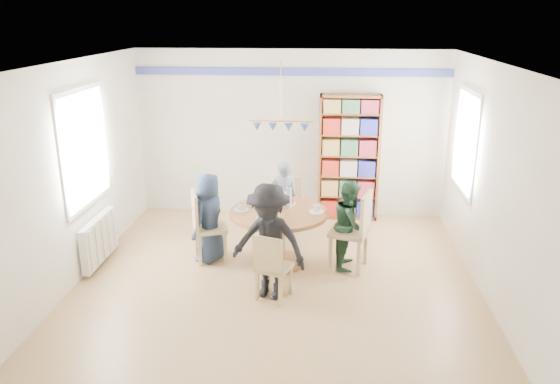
# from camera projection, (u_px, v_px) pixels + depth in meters

# --- Properties ---
(ground) EXTENTS (5.00, 5.00, 0.00)m
(ground) POSITION_uv_depth(u_px,v_px,m) (277.00, 280.00, 6.92)
(ground) COLOR tan
(room_shell) EXTENTS (5.00, 5.00, 5.00)m
(room_shell) POSITION_uv_depth(u_px,v_px,m) (263.00, 138.00, 7.25)
(room_shell) COLOR white
(room_shell) RESTS_ON ground
(radiator) EXTENTS (0.12, 1.00, 0.60)m
(radiator) POSITION_uv_depth(u_px,v_px,m) (99.00, 239.00, 7.29)
(radiator) COLOR silver
(radiator) RESTS_ON ground
(dining_table) EXTENTS (1.30, 1.30, 0.75)m
(dining_table) POSITION_uv_depth(u_px,v_px,m) (279.00, 225.00, 7.23)
(dining_table) COLOR brown
(dining_table) RESTS_ON ground
(chair_left) EXTENTS (0.55, 0.55, 0.97)m
(chair_left) POSITION_uv_depth(u_px,v_px,m) (204.00, 223.00, 7.34)
(chair_left) COLOR tan
(chair_left) RESTS_ON ground
(chair_right) EXTENTS (0.58, 0.58, 1.06)m
(chair_right) POSITION_uv_depth(u_px,v_px,m) (356.00, 227.00, 7.08)
(chair_right) COLOR tan
(chair_right) RESTS_ON ground
(chair_far) EXTENTS (0.47, 0.47, 0.88)m
(chair_far) POSITION_uv_depth(u_px,v_px,m) (287.00, 203.00, 8.26)
(chair_far) COLOR tan
(chair_far) RESTS_ON ground
(chair_near) EXTENTS (0.47, 0.47, 0.84)m
(chair_near) POSITION_uv_depth(u_px,v_px,m) (271.00, 265.00, 6.31)
(chair_near) COLOR tan
(chair_near) RESTS_ON ground
(person_left) EXTENTS (0.57, 0.70, 1.23)m
(person_left) POSITION_uv_depth(u_px,v_px,m) (209.00, 218.00, 7.32)
(person_left) COLOR #1A263A
(person_left) RESTS_ON ground
(person_right) EXTENTS (0.52, 0.63, 1.18)m
(person_right) POSITION_uv_depth(u_px,v_px,m) (350.00, 225.00, 7.15)
(person_right) COLOR #172F1E
(person_right) RESTS_ON ground
(person_far) EXTENTS (0.48, 0.37, 1.19)m
(person_far) POSITION_uv_depth(u_px,v_px,m) (283.00, 200.00, 8.05)
(person_far) COLOR gray
(person_far) RESTS_ON ground
(person_near) EXTENTS (1.03, 0.78, 1.41)m
(person_near) POSITION_uv_depth(u_px,v_px,m) (269.00, 242.00, 6.32)
(person_near) COLOR black
(person_near) RESTS_ON ground
(bookshelf) EXTENTS (0.97, 0.29, 2.03)m
(bookshelf) POSITION_uv_depth(u_px,v_px,m) (349.00, 159.00, 8.75)
(bookshelf) COLOR brown
(bookshelf) RESTS_ON ground
(tableware) EXTENTS (1.20, 1.20, 0.32)m
(tableware) POSITION_uv_depth(u_px,v_px,m) (277.00, 205.00, 7.17)
(tableware) COLOR white
(tableware) RESTS_ON dining_table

